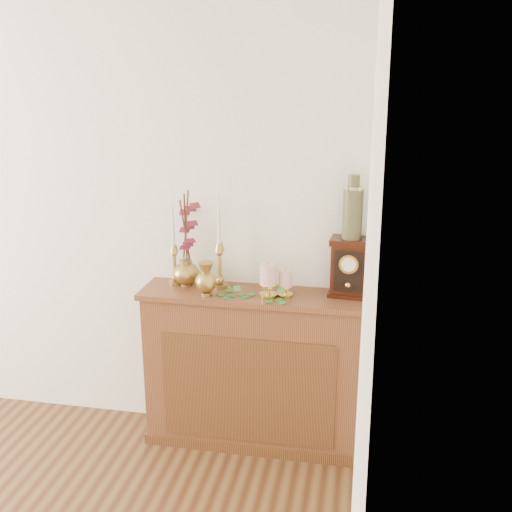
% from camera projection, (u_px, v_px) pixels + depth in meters
% --- Properties ---
extents(console_shelf, '(1.24, 0.34, 0.93)m').
position_uv_depth(console_shelf, '(252.00, 373.00, 3.43)').
color(console_shelf, brown).
rests_on(console_shelf, ground).
extents(candlestick_left, '(0.08, 0.08, 0.47)m').
position_uv_depth(candlestick_left, '(174.00, 258.00, 3.38)').
color(candlestick_left, '#AA8F44').
rests_on(candlestick_left, console_shelf).
extents(candlestick_center, '(0.09, 0.09, 0.53)m').
position_uv_depth(candlestick_center, '(220.00, 258.00, 3.31)').
color(candlestick_center, '#AA8F44').
rests_on(candlestick_center, console_shelf).
extents(bud_vase, '(0.12, 0.12, 0.19)m').
position_uv_depth(bud_vase, '(206.00, 280.00, 3.21)').
color(bud_vase, '#AA8F44').
rests_on(bud_vase, console_shelf).
extents(ginger_jar, '(0.23, 0.24, 0.56)m').
position_uv_depth(ginger_jar, '(189.00, 241.00, 3.36)').
color(ginger_jar, '#AA8F44').
rests_on(ginger_jar, console_shelf).
extents(pillar_candle_left, '(0.10, 0.10, 0.20)m').
position_uv_depth(pillar_candle_left, '(268.00, 279.00, 3.19)').
color(pillar_candle_left, gold).
rests_on(pillar_candle_left, console_shelf).
extents(pillar_candle_right, '(0.08, 0.08, 0.16)m').
position_uv_depth(pillar_candle_right, '(285.00, 282.00, 3.20)').
color(pillar_candle_right, gold).
rests_on(pillar_candle_right, console_shelf).
extents(ivy_garland, '(0.40, 0.18, 0.07)m').
position_uv_depth(ivy_garland, '(247.00, 296.00, 3.20)').
color(ivy_garland, '#2E762D').
rests_on(ivy_garland, console_shelf).
extents(mantel_clock, '(0.22, 0.16, 0.32)m').
position_uv_depth(mantel_clock, '(350.00, 268.00, 3.19)').
color(mantel_clock, black).
rests_on(mantel_clock, console_shelf).
extents(ceramic_vase, '(0.10, 0.10, 0.34)m').
position_uv_depth(ceramic_vase, '(353.00, 210.00, 3.11)').
color(ceramic_vase, '#162D24').
rests_on(ceramic_vase, mantel_clock).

